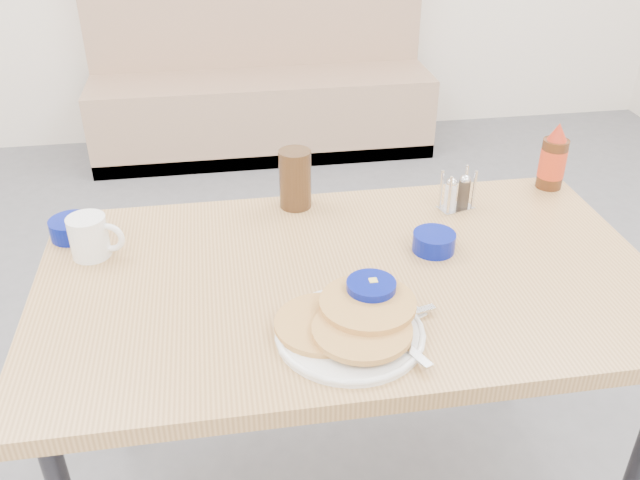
{
  "coord_description": "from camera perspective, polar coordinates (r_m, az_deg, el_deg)",
  "views": [
    {
      "loc": [
        -0.27,
        -1.0,
        1.62
      ],
      "look_at": [
        -0.06,
        0.31,
        0.82
      ],
      "focal_mm": 38.0,
      "sensor_mm": 36.0,
      "label": 1
    }
  ],
  "objects": [
    {
      "name": "booth_bench",
      "position": [
        4.0,
        -4.99,
        12.55
      ],
      "size": [
        1.9,
        0.56,
        1.22
      ],
      "color": "#A58064",
      "rests_on": "ground"
    },
    {
      "name": "amber_tumbler",
      "position": [
        1.78,
        -2.11,
        5.16
      ],
      "size": [
        0.09,
        0.09,
        0.16
      ],
      "primitive_type": "cylinder",
      "rotation": [
        0.0,
        0.0,
        -0.12
      ],
      "color": "#3D2613",
      "rests_on": "dining_table"
    },
    {
      "name": "butter_bowl",
      "position": [
        1.63,
        9.57,
        -0.17
      ],
      "size": [
        0.1,
        0.1,
        0.05
      ],
      "rotation": [
        0.0,
        0.0,
        -0.31
      ],
      "color": "navy",
      "rests_on": "dining_table"
    },
    {
      "name": "dining_table",
      "position": [
        1.57,
        2.4,
        -4.69
      ],
      "size": [
        1.4,
        0.8,
        0.76
      ],
      "color": "tan",
      "rests_on": "ground"
    },
    {
      "name": "grits_setting",
      "position": [
        1.41,
        4.32,
        -4.88
      ],
      "size": [
        0.24,
        0.23,
        0.07
      ],
      "rotation": [
        0.0,
        0.0,
        0.46
      ],
      "color": "white",
      "rests_on": "dining_table"
    },
    {
      "name": "syrup_bottle",
      "position": [
        1.98,
        19.03,
        6.39
      ],
      "size": [
        0.07,
        0.07,
        0.19
      ],
      "rotation": [
        0.0,
        0.0,
        0.42
      ],
      "color": "#47230F",
      "rests_on": "dining_table"
    },
    {
      "name": "creamer_bowl",
      "position": [
        1.77,
        -20.16,
        0.93
      ],
      "size": [
        0.11,
        0.11,
        0.05
      ],
      "rotation": [
        0.0,
        0.0,
        0.35
      ],
      "color": "navy",
      "rests_on": "dining_table"
    },
    {
      "name": "coffee_mug",
      "position": [
        1.66,
        -18.76,
        0.29
      ],
      "size": [
        0.13,
        0.09,
        0.1
      ],
      "rotation": [
        0.0,
        0.0,
        -0.26
      ],
      "color": "white",
      "rests_on": "dining_table"
    },
    {
      "name": "condiment_caddy",
      "position": [
        1.82,
        11.45,
        3.7
      ],
      "size": [
        0.1,
        0.08,
        0.11
      ],
      "rotation": [
        0.0,
        0.0,
        0.28
      ],
      "color": "silver",
      "rests_on": "dining_table"
    },
    {
      "name": "pancake_plate",
      "position": [
        1.35,
        2.61,
        -7.23
      ],
      "size": [
        0.3,
        0.3,
        0.05
      ],
      "rotation": [
        0.0,
        0.0,
        0.09
      ],
      "color": "white",
      "rests_on": "dining_table"
    }
  ]
}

